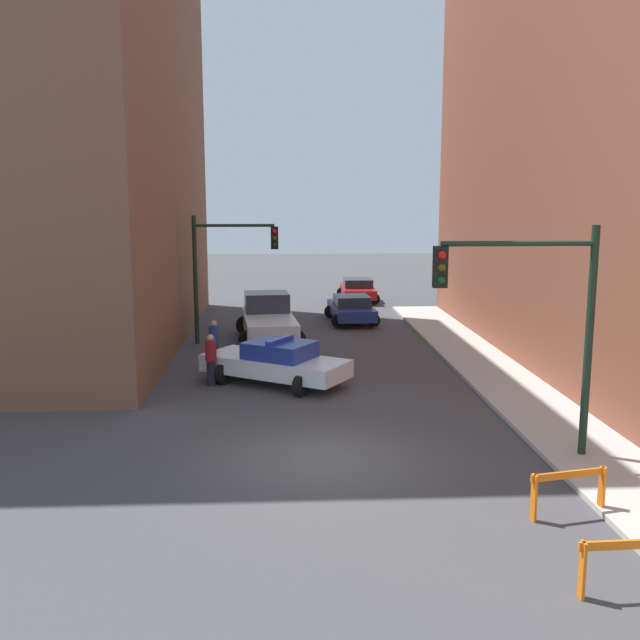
{
  "coord_description": "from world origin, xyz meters",
  "views": [
    {
      "loc": [
        -0.94,
        -15.53,
        5.91
      ],
      "look_at": [
        0.33,
        7.77,
        1.88
      ],
      "focal_mm": 40.0,
      "sensor_mm": 36.0,
      "label": 1
    }
  ],
  "objects_px": {
    "traffic_light_near": "(539,307)",
    "pedestrian_corner": "(214,342)",
    "police_car": "(276,362)",
    "barrier_front": "(630,558)",
    "parked_car_near": "(351,308)",
    "parked_car_mid": "(358,289)",
    "barrier_mid": "(569,485)",
    "pedestrian_crossing": "(211,359)",
    "white_truck": "(268,319)",
    "traffic_light_far": "(222,261)"
  },
  "relations": [
    {
      "from": "white_truck",
      "to": "pedestrian_crossing",
      "type": "bearing_deg",
      "value": -108.44
    },
    {
      "from": "traffic_light_near",
      "to": "pedestrian_corner",
      "type": "relative_size",
      "value": 3.13
    },
    {
      "from": "police_car",
      "to": "traffic_light_far",
      "type": "bearing_deg",
      "value": 50.86
    },
    {
      "from": "parked_car_mid",
      "to": "police_car",
      "type": "bearing_deg",
      "value": -102.6
    },
    {
      "from": "white_truck",
      "to": "pedestrian_crossing",
      "type": "distance_m",
      "value": 7.44
    },
    {
      "from": "traffic_light_near",
      "to": "barrier_front",
      "type": "relative_size",
      "value": 3.25
    },
    {
      "from": "parked_car_near",
      "to": "parked_car_mid",
      "type": "distance_m",
      "value": 7.14
    },
    {
      "from": "police_car",
      "to": "barrier_front",
      "type": "relative_size",
      "value": 3.1
    },
    {
      "from": "white_truck",
      "to": "parked_car_mid",
      "type": "xyz_separation_m",
      "value": [
        4.95,
        11.16,
        -0.23
      ]
    },
    {
      "from": "traffic_light_far",
      "to": "barrier_front",
      "type": "relative_size",
      "value": 3.25
    },
    {
      "from": "traffic_light_near",
      "to": "pedestrian_crossing",
      "type": "height_order",
      "value": "traffic_light_near"
    },
    {
      "from": "pedestrian_crossing",
      "to": "pedestrian_corner",
      "type": "bearing_deg",
      "value": 20.44
    },
    {
      "from": "barrier_mid",
      "to": "pedestrian_corner",
      "type": "bearing_deg",
      "value": 121.66
    },
    {
      "from": "police_car",
      "to": "pedestrian_corner",
      "type": "height_order",
      "value": "pedestrian_corner"
    },
    {
      "from": "barrier_front",
      "to": "barrier_mid",
      "type": "relative_size",
      "value": 1.02
    },
    {
      "from": "white_truck",
      "to": "pedestrian_corner",
      "type": "height_order",
      "value": "white_truck"
    },
    {
      "from": "traffic_light_far",
      "to": "barrier_mid",
      "type": "relative_size",
      "value": 3.3
    },
    {
      "from": "police_car",
      "to": "pedestrian_crossing",
      "type": "height_order",
      "value": "pedestrian_crossing"
    },
    {
      "from": "traffic_light_near",
      "to": "barrier_front",
      "type": "height_order",
      "value": "traffic_light_near"
    },
    {
      "from": "traffic_light_near",
      "to": "traffic_light_far",
      "type": "height_order",
      "value": "traffic_light_near"
    },
    {
      "from": "pedestrian_crossing",
      "to": "police_car",
      "type": "bearing_deg",
      "value": -71.4
    },
    {
      "from": "white_truck",
      "to": "barrier_front",
      "type": "distance_m",
      "value": 20.62
    },
    {
      "from": "police_car",
      "to": "white_truck",
      "type": "distance_m",
      "value": 7.21
    },
    {
      "from": "police_car",
      "to": "barrier_mid",
      "type": "height_order",
      "value": "police_car"
    },
    {
      "from": "white_truck",
      "to": "traffic_light_far",
      "type": "bearing_deg",
      "value": -166.72
    },
    {
      "from": "traffic_light_near",
      "to": "white_truck",
      "type": "height_order",
      "value": "traffic_light_near"
    },
    {
      "from": "police_car",
      "to": "parked_car_near",
      "type": "relative_size",
      "value": 1.13
    },
    {
      "from": "traffic_light_near",
      "to": "pedestrian_corner",
      "type": "distance_m",
      "value": 12.79
    },
    {
      "from": "traffic_light_near",
      "to": "pedestrian_corner",
      "type": "bearing_deg",
      "value": 130.14
    },
    {
      "from": "traffic_light_near",
      "to": "barrier_front",
      "type": "distance_m",
      "value": 6.36
    },
    {
      "from": "traffic_light_near",
      "to": "police_car",
      "type": "height_order",
      "value": "traffic_light_near"
    },
    {
      "from": "pedestrian_crossing",
      "to": "barrier_front",
      "type": "bearing_deg",
      "value": -132.21
    },
    {
      "from": "traffic_light_near",
      "to": "pedestrian_corner",
      "type": "height_order",
      "value": "traffic_light_near"
    },
    {
      "from": "barrier_mid",
      "to": "white_truck",
      "type": "bearing_deg",
      "value": 108.93
    },
    {
      "from": "parked_car_mid",
      "to": "barrier_front",
      "type": "bearing_deg",
      "value": -87.22
    },
    {
      "from": "parked_car_mid",
      "to": "barrier_mid",
      "type": "xyz_separation_m",
      "value": [
        0.92,
        -28.29,
        -0.06
      ]
    },
    {
      "from": "traffic_light_near",
      "to": "traffic_light_far",
      "type": "bearing_deg",
      "value": 120.6
    },
    {
      "from": "pedestrian_crossing",
      "to": "barrier_front",
      "type": "relative_size",
      "value": 1.04
    },
    {
      "from": "police_car",
      "to": "pedestrian_corner",
      "type": "bearing_deg",
      "value": 73.17
    },
    {
      "from": "police_car",
      "to": "parked_car_mid",
      "type": "relative_size",
      "value": 1.14
    },
    {
      "from": "traffic_light_far",
      "to": "white_truck",
      "type": "distance_m",
      "value": 3.13
    },
    {
      "from": "barrier_front",
      "to": "traffic_light_near",
      "type": "bearing_deg",
      "value": 84.66
    },
    {
      "from": "traffic_light_near",
      "to": "barrier_mid",
      "type": "xyz_separation_m",
      "value": [
        -0.36,
        -2.94,
        -2.91
      ]
    },
    {
      "from": "white_truck",
      "to": "police_car",
      "type": "bearing_deg",
      "value": -92.35
    },
    {
      "from": "pedestrian_crossing",
      "to": "barrier_mid",
      "type": "xyz_separation_m",
      "value": [
        7.56,
        -9.88,
        -0.24
      ]
    },
    {
      "from": "traffic_light_far",
      "to": "white_truck",
      "type": "relative_size",
      "value": 0.93
    },
    {
      "from": "barrier_mid",
      "to": "parked_car_mid",
      "type": "bearing_deg",
      "value": 91.87
    },
    {
      "from": "traffic_light_far",
      "to": "white_truck",
      "type": "bearing_deg",
      "value": 18.59
    },
    {
      "from": "white_truck",
      "to": "pedestrian_crossing",
      "type": "height_order",
      "value": "white_truck"
    },
    {
      "from": "traffic_light_near",
      "to": "parked_car_near",
      "type": "relative_size",
      "value": 1.18
    }
  ]
}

